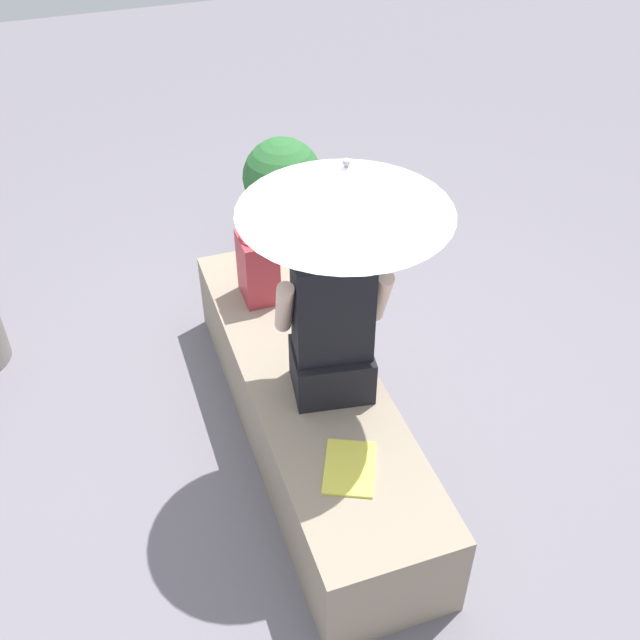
{
  "coord_description": "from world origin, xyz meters",
  "views": [
    {
      "loc": [
        2.41,
        -0.79,
        2.85
      ],
      "look_at": [
        0.06,
        0.03,
        0.8
      ],
      "focal_mm": 42.8,
      "sensor_mm": 36.0,
      "label": 1
    }
  ],
  "objects_px": {
    "parasol": "(346,189)",
    "handbag_black": "(258,267)",
    "person_seated": "(332,320)",
    "magazine": "(349,468)",
    "planter_far": "(283,199)"
  },
  "relations": [
    {
      "from": "person_seated",
      "to": "planter_far",
      "type": "bearing_deg",
      "value": 170.32
    },
    {
      "from": "handbag_black",
      "to": "magazine",
      "type": "xyz_separation_m",
      "value": [
        1.21,
        0.03,
        -0.18
      ]
    },
    {
      "from": "planter_far",
      "to": "handbag_black",
      "type": "bearing_deg",
      "value": -24.04
    },
    {
      "from": "parasol",
      "to": "handbag_black",
      "type": "height_order",
      "value": "parasol"
    },
    {
      "from": "parasol",
      "to": "magazine",
      "type": "xyz_separation_m",
      "value": [
        0.39,
        -0.11,
        -1.04
      ]
    },
    {
      "from": "magazine",
      "to": "person_seated",
      "type": "bearing_deg",
      "value": -166.15
    },
    {
      "from": "planter_far",
      "to": "person_seated",
      "type": "bearing_deg",
      "value": -9.68
    },
    {
      "from": "parasol",
      "to": "handbag_black",
      "type": "xyz_separation_m",
      "value": [
        -0.83,
        -0.14,
        -0.86
      ]
    },
    {
      "from": "parasol",
      "to": "handbag_black",
      "type": "relative_size",
      "value": 3.09
    },
    {
      "from": "person_seated",
      "to": "planter_far",
      "type": "relative_size",
      "value": 1.08
    },
    {
      "from": "magazine",
      "to": "parasol",
      "type": "bearing_deg",
      "value": -170.39
    },
    {
      "from": "handbag_black",
      "to": "planter_far",
      "type": "xyz_separation_m",
      "value": [
        -0.91,
        0.4,
        -0.19
      ]
    },
    {
      "from": "person_seated",
      "to": "parasol",
      "type": "relative_size",
      "value": 0.77
    },
    {
      "from": "magazine",
      "to": "planter_far",
      "type": "relative_size",
      "value": 0.33
    },
    {
      "from": "parasol",
      "to": "magazine",
      "type": "distance_m",
      "value": 1.11
    }
  ]
}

